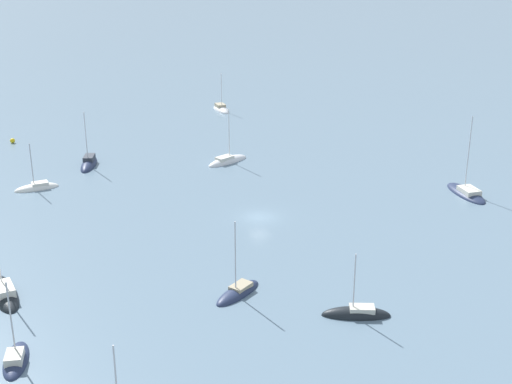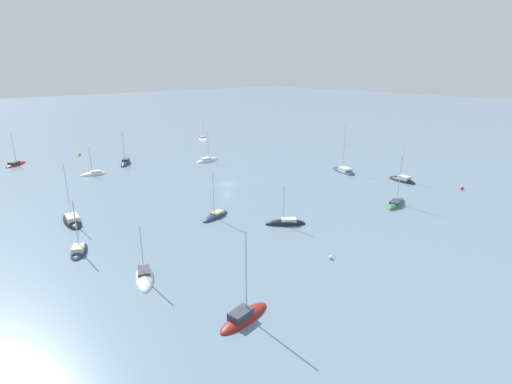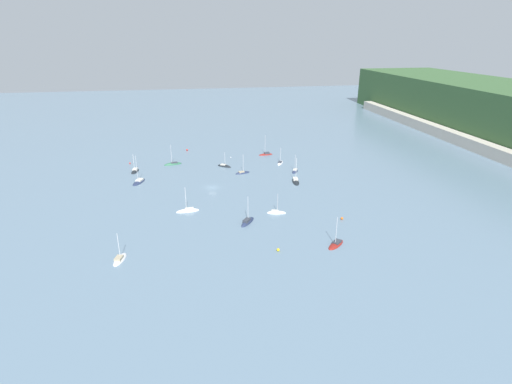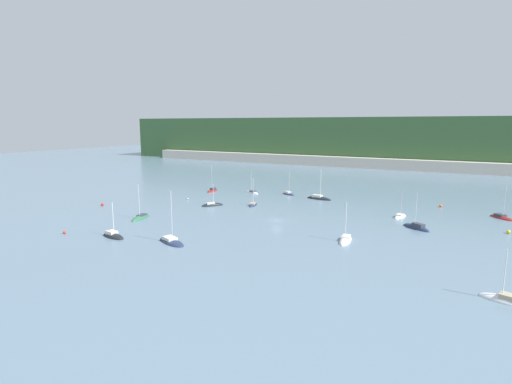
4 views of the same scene
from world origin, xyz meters
The scene contains 11 objects.
ground_plane centered at (0.00, 0.00, 0.00)m, with size 600.00×600.00×0.00m, color slate.
sailboat_0 centered at (-0.45, 32.69, 0.12)m, with size 8.96×3.74×10.62m.
sailboat_4 centered at (-14.48, 13.75, 0.08)m, with size 3.87×6.76×8.77m.
sailboat_5 centered at (20.51, -9.41, 0.08)m, with size 3.02×7.74×9.30m.
sailboat_6 centered at (-24.78, 7.24, 0.07)m, with size 5.65×6.37×7.43m.
sailboat_8 centered at (26.94, 18.71, 0.07)m, with size 3.22×6.44×7.47m.
sailboat_9 centered at (48.02, -27.10, 0.11)m, with size 6.97×3.95×8.14m.
sailboat_11 centered at (-10.74, -27.67, 0.11)m, with size 9.03×5.85×11.61m.
sailboat_12 centered at (32.18, 8.44, 0.12)m, with size 7.40×6.09×9.41m.
sailboat_13 centered at (-12.65, 35.80, 0.12)m, with size 6.15×4.56×8.09m.
mooring_buoy_1 centered at (50.80, 13.76, 0.41)m, with size 0.82×0.82×0.82m.
Camera 1 is at (-66.20, 50.58, 35.24)m, focal length 50.00 mm.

